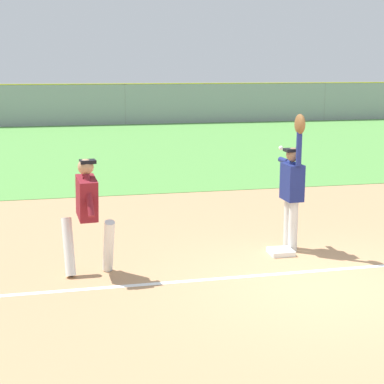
# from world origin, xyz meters

# --- Properties ---
(ground_plane) EXTENTS (75.79, 75.79, 0.00)m
(ground_plane) POSITION_xyz_m (0.00, 0.00, 0.00)
(ground_plane) COLOR tan
(outfield_grass) EXTENTS (46.40, 18.32, 0.01)m
(outfield_grass) POSITION_xyz_m (0.00, 15.74, 0.01)
(outfield_grass) COLOR #549342
(outfield_grass) RESTS_ON ground_plane
(chalk_foul_line) EXTENTS (12.00, 0.15, 0.01)m
(chalk_foul_line) POSITION_xyz_m (-4.08, 0.56, 0.00)
(chalk_foul_line) COLOR white
(chalk_foul_line) RESTS_ON ground_plane
(first_base) EXTENTS (0.39, 0.39, 0.08)m
(first_base) POSITION_xyz_m (-0.08, 1.46, 0.04)
(first_base) COLOR white
(first_base) RESTS_ON ground_plane
(fielder) EXTENTS (0.28, 0.89, 2.28)m
(fielder) POSITION_xyz_m (0.16, 1.66, 1.12)
(fielder) COLOR silver
(fielder) RESTS_ON ground_plane
(runner) EXTENTS (0.77, 0.85, 1.72)m
(runner) POSITION_xyz_m (-3.19, 1.17, 1.00)
(runner) COLOR white
(runner) RESTS_ON ground_plane
(baseball) EXTENTS (0.07, 0.07, 0.07)m
(baseball) POSITION_xyz_m (0.05, 1.95, 1.68)
(baseball) COLOR white
(outfield_fence) EXTENTS (46.48, 0.08, 2.20)m
(outfield_fence) POSITION_xyz_m (-0.00, 24.89, 1.10)
(outfield_fence) COLOR #93999E
(outfield_fence) RESTS_ON ground_plane
(parked_car_tan) EXTENTS (4.51, 2.33, 1.25)m
(parked_car_tan) POSITION_xyz_m (-3.29, 27.56, 0.67)
(parked_car_tan) COLOR tan
(parked_car_tan) RESTS_ON ground_plane
(parked_car_red) EXTENTS (4.57, 2.46, 1.25)m
(parked_car_red) POSITION_xyz_m (1.13, 27.86, 0.67)
(parked_car_red) COLOR #B21E1E
(parked_car_red) RESTS_ON ground_plane
(parked_car_white) EXTENTS (4.45, 2.22, 1.25)m
(parked_car_white) POSITION_xyz_m (5.48, 27.80, 0.67)
(parked_car_white) COLOR white
(parked_car_white) RESTS_ON ground_plane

